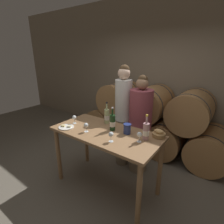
{
  "coord_description": "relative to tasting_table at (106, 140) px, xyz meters",
  "views": [
    {
      "loc": [
        1.4,
        -1.76,
        2.01
      ],
      "look_at": [
        0.0,
        0.15,
        1.2
      ],
      "focal_mm": 28.0,
      "sensor_mm": 36.0,
      "label": 1
    }
  ],
  "objects": [
    {
      "name": "barrel_stack",
      "position": [
        -0.0,
        1.52,
        -0.18
      ],
      "size": [
        3.07,
        0.87,
        1.37
      ],
      "color": "#9E7042",
      "rests_on": "ground_plane"
    },
    {
      "name": "wine_glass_left",
      "position": [
        -0.22,
        -0.17,
        0.23
      ],
      "size": [
        0.06,
        0.06,
        0.13
      ],
      "color": "white",
      "rests_on": "tasting_table"
    },
    {
      "name": "person_left",
      "position": [
        -0.14,
        0.68,
        0.15
      ],
      "size": [
        0.28,
        0.28,
        1.82
      ],
      "color": "#756651",
      "rests_on": "ground_plane"
    },
    {
      "name": "wine_glass_far_left",
      "position": [
        -0.58,
        -0.06,
        0.23
      ],
      "size": [
        0.06,
        0.06,
        0.13
      ],
      "color": "white",
      "rests_on": "tasting_table"
    },
    {
      "name": "person_right",
      "position": [
        0.19,
        0.68,
        0.04
      ],
      "size": [
        0.37,
        0.37,
        1.68
      ],
      "color": "#756651",
      "rests_on": "ground_plane"
    },
    {
      "name": "wine_glass_right",
      "position": [
        0.52,
        0.01,
        0.23
      ],
      "size": [
        0.06,
        0.06,
        0.13
      ],
      "color": "white",
      "rests_on": "tasting_table"
    },
    {
      "name": "cheese_plate",
      "position": [
        -0.56,
        -0.24,
        0.14
      ],
      "size": [
        0.22,
        0.22,
        0.04
      ],
      "color": "white",
      "rests_on": "tasting_table"
    },
    {
      "name": "wine_bottle_white",
      "position": [
        -0.17,
        0.25,
        0.25
      ],
      "size": [
        0.08,
        0.08,
        0.35
      ],
      "color": "#ADBC7F",
      "rests_on": "tasting_table"
    },
    {
      "name": "wine_bottle_rose",
      "position": [
        0.56,
        0.12,
        0.25
      ],
      "size": [
        0.08,
        0.08,
        0.34
      ],
      "color": "#BC8E93",
      "rests_on": "tasting_table"
    },
    {
      "name": "wine_glass_center",
      "position": [
        0.24,
        -0.19,
        0.23
      ],
      "size": [
        0.06,
        0.06,
        0.13
      ],
      "color": "white",
      "rests_on": "tasting_table"
    },
    {
      "name": "bread_basket",
      "position": [
        0.67,
        0.28,
        0.17
      ],
      "size": [
        0.17,
        0.17,
        0.11
      ],
      "color": "#A87F4C",
      "rests_on": "tasting_table"
    },
    {
      "name": "wine_bottle_red",
      "position": [
        0.05,
        0.1,
        0.25
      ],
      "size": [
        0.08,
        0.08,
        0.34
      ],
      "color": "#193819",
      "rests_on": "tasting_table"
    },
    {
      "name": "ground_plane",
      "position": [
        0.0,
        0.0,
        -0.81
      ],
      "size": [
        10.0,
        10.0,
        0.0
      ],
      "primitive_type": "plane",
      "color": "#665E51"
    },
    {
      "name": "stone_wall_back",
      "position": [
        0.0,
        2.08,
        0.79
      ],
      "size": [
        10.0,
        0.12,
        3.2
      ],
      "color": "gray",
      "rests_on": "ground_plane"
    },
    {
      "name": "tasting_table",
      "position": [
        0.0,
        0.0,
        0.0
      ],
      "size": [
        1.56,
        0.75,
        0.95
      ],
      "color": "olive",
      "rests_on": "ground_plane"
    },
    {
      "name": "blue_crock",
      "position": [
        0.27,
        0.13,
        0.21
      ],
      "size": [
        0.11,
        0.11,
        0.14
      ],
      "color": "navy",
      "rests_on": "tasting_table"
    }
  ]
}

